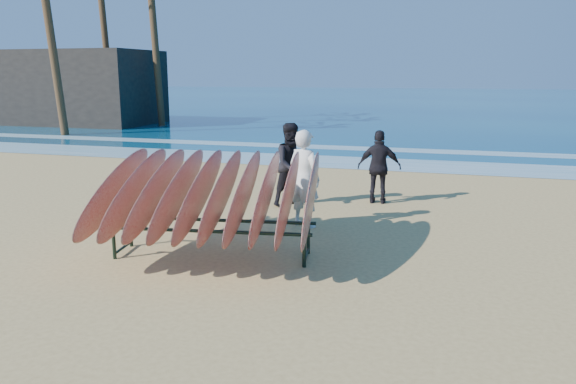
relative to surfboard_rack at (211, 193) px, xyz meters
name	(u,v)px	position (x,y,z in m)	size (l,w,h in m)	color
ground	(273,264)	(1.02, -0.08, -1.02)	(120.00, 120.00, 0.00)	tan
ocean	(432,100)	(1.02, 54.92, -1.01)	(160.00, 160.00, 0.00)	navy
foam_near	(370,163)	(1.02, 9.92, -1.01)	(160.00, 160.00, 0.00)	white
foam_far	(384,149)	(1.02, 13.42, -1.01)	(160.00, 160.00, 0.00)	white
surfboard_rack	(211,193)	(0.00, 0.00, 0.00)	(3.61, 3.48, 1.73)	black
person_white	(304,179)	(0.92, 2.13, -0.11)	(0.66, 0.44, 1.82)	white
person_dark_a	(292,165)	(0.25, 3.69, -0.12)	(0.87, 0.68, 1.80)	black
person_dark_b	(379,167)	(2.01, 4.45, -0.21)	(0.95, 0.39, 1.62)	black
building	(74,87)	(-17.22, 19.70, 1.01)	(9.11, 5.06, 4.05)	#2D2823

